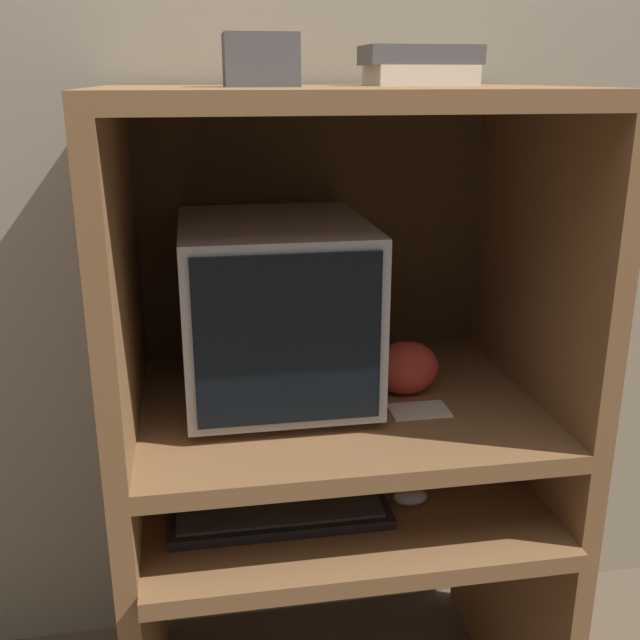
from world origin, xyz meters
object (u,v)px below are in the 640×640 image
at_px(mouse, 410,497).
at_px(snack_bag, 406,368).
at_px(storage_box, 260,60).
at_px(keyboard, 280,515).
at_px(crt_monitor, 275,308).
at_px(book_stack, 419,66).

distance_m(mouse, snack_bag, 0.27).
bearing_deg(storage_box, snack_bag, 6.84).
height_order(keyboard, mouse, mouse).
relative_size(keyboard, snack_bag, 3.13).
bearing_deg(storage_box, mouse, -18.33).
bearing_deg(crt_monitor, keyboard, -95.78).
height_order(crt_monitor, mouse, crt_monitor).
relative_size(book_stack, storage_box, 1.73).
bearing_deg(book_stack, mouse, -102.93).
bearing_deg(keyboard, crt_monitor, 84.22).
distance_m(crt_monitor, keyboard, 0.42).
xyz_separation_m(crt_monitor, keyboard, (-0.02, -0.18, -0.37)).
xyz_separation_m(keyboard, book_stack, (0.32, 0.23, 0.85)).
bearing_deg(crt_monitor, mouse, -32.82).
height_order(keyboard, snack_bag, snack_bag).
height_order(snack_bag, storage_box, storage_box).
height_order(mouse, snack_bag, snack_bag).
bearing_deg(keyboard, snack_bag, 26.24).
relative_size(mouse, snack_bag, 0.50).
xyz_separation_m(mouse, storage_box, (-0.28, 0.09, 0.85)).
distance_m(mouse, book_stack, 0.87).
bearing_deg(book_stack, storage_box, -159.63).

